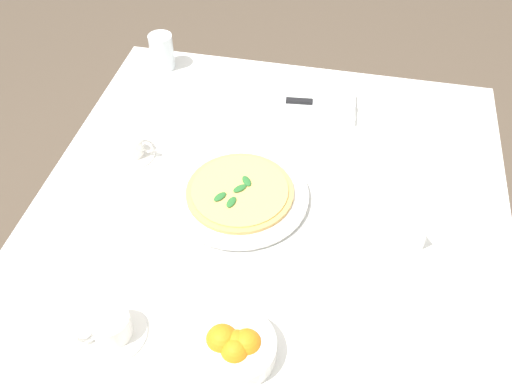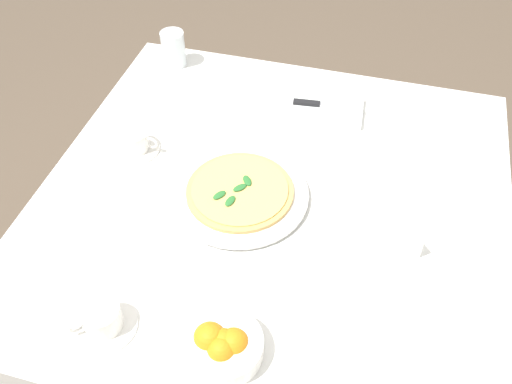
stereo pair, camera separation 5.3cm
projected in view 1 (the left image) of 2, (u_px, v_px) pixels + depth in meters
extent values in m
plane|color=brown|center=(267.00, 340.00, 1.85)|extent=(8.00, 8.00, 0.00)
cube|color=white|center=(272.00, 200.00, 1.33)|extent=(1.12, 1.12, 0.02)
cube|color=white|center=(302.00, 109.00, 1.81)|extent=(1.12, 0.01, 0.28)
cube|color=white|center=(74.00, 206.00, 1.51)|extent=(0.01, 1.12, 0.28)
cube|color=white|center=(489.00, 274.00, 1.36)|extent=(0.01, 1.12, 0.28)
cylinder|color=brown|center=(166.00, 153.00, 1.97)|extent=(0.06, 0.06, 0.70)
cylinder|color=brown|center=(431.00, 192.00, 1.84)|extent=(0.06, 0.06, 0.70)
cylinder|color=white|center=(240.00, 197.00, 1.31)|extent=(0.20, 0.20, 0.01)
cylinder|color=white|center=(240.00, 195.00, 1.31)|extent=(0.33, 0.33, 0.01)
cylinder|color=#DBAD60|center=(240.00, 192.00, 1.30)|extent=(0.26, 0.26, 0.01)
cylinder|color=#EAC66B|center=(240.00, 190.00, 1.30)|extent=(0.23, 0.23, 0.00)
ellipsoid|color=#2D7533|center=(231.00, 202.00, 1.26)|extent=(0.03, 0.04, 0.01)
ellipsoid|color=#2D7533|center=(240.00, 188.00, 1.29)|extent=(0.04, 0.04, 0.01)
ellipsoid|color=#2D7533|center=(220.00, 197.00, 1.27)|extent=(0.03, 0.04, 0.01)
ellipsoid|color=#2D7533|center=(247.00, 181.00, 1.31)|extent=(0.03, 0.04, 0.01)
cylinder|color=white|center=(114.00, 333.00, 1.07)|extent=(0.13, 0.13, 0.01)
cylinder|color=white|center=(111.00, 326.00, 1.05)|extent=(0.08, 0.08, 0.05)
torus|color=white|center=(85.00, 336.00, 1.03)|extent=(0.03, 0.03, 0.03)
cylinder|color=black|center=(109.00, 320.00, 1.03)|extent=(0.07, 0.07, 0.00)
cylinder|color=white|center=(131.00, 153.00, 1.42)|extent=(0.13, 0.13, 0.01)
cylinder|color=white|center=(129.00, 145.00, 1.40)|extent=(0.08, 0.08, 0.05)
torus|color=white|center=(147.00, 147.00, 1.39)|extent=(0.04, 0.01, 0.03)
cylinder|color=black|center=(127.00, 139.00, 1.38)|extent=(0.07, 0.07, 0.00)
cylinder|color=white|center=(162.00, 52.00, 1.65)|extent=(0.07, 0.07, 0.11)
cylinder|color=silver|center=(162.00, 55.00, 1.66)|extent=(0.06, 0.06, 0.08)
cube|color=white|center=(316.00, 106.00, 1.54)|extent=(0.23, 0.15, 0.02)
cube|color=silver|center=(334.00, 104.00, 1.53)|extent=(0.12, 0.03, 0.01)
cube|color=black|center=(299.00, 101.00, 1.54)|extent=(0.08, 0.03, 0.01)
cylinder|color=white|center=(237.00, 348.00, 1.03)|extent=(0.15, 0.15, 0.04)
sphere|color=orange|center=(247.00, 344.00, 1.02)|extent=(0.06, 0.06, 0.06)
sphere|color=orange|center=(236.00, 343.00, 1.02)|extent=(0.05, 0.05, 0.05)
sphere|color=orange|center=(222.00, 341.00, 1.02)|extent=(0.06, 0.06, 0.06)
sphere|color=orange|center=(235.00, 352.00, 1.01)|extent=(0.06, 0.06, 0.06)
cube|color=white|center=(411.00, 228.00, 1.22)|extent=(0.06, 0.07, 0.06)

